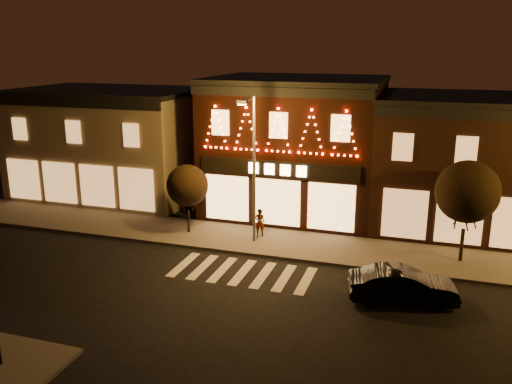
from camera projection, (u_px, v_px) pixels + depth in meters
The scene contains 10 objects.
ground at pixel (209, 312), 21.31m from camera, with size 120.00×120.00×0.00m, color black.
sidewalk_far at pixel (304, 246), 28.03m from camera, with size 44.00×4.00×0.15m, color #47423D.
building_left at pixel (111, 142), 37.01m from camera, with size 12.20×8.28×7.30m.
building_pulp at pixel (296, 146), 33.01m from camera, with size 10.20×8.34×8.30m.
building_right_a at pixel (460, 162), 30.32m from camera, with size 9.20×8.28×7.50m.
streetlamp_mid at pixel (252, 159), 27.19m from camera, with size 0.49×1.74×7.57m.
tree_left at pixel (187, 186), 29.19m from camera, with size 2.27×2.27×3.79m.
tree_right at pixel (467, 192), 25.01m from camera, with size 2.94×2.94×4.91m.
dark_sedan at pixel (403, 286), 21.97m from camera, with size 1.52×4.35×1.43m, color black.
pedestrian at pixel (260, 222), 29.07m from camera, with size 0.56×0.37×1.53m, color gray.
Camera 1 is at (7.68, -17.77, 10.26)m, focal length 37.88 mm.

